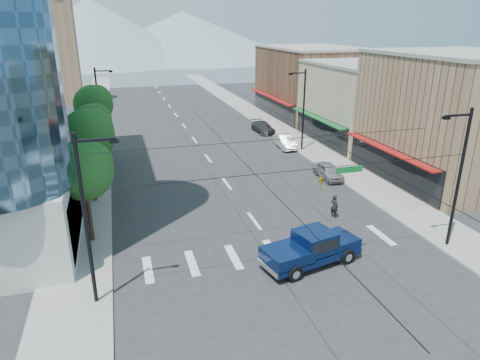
{
  "coord_description": "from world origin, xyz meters",
  "views": [
    {
      "loc": [
        -8.85,
        -20.79,
        13.55
      ],
      "look_at": [
        -0.86,
        6.79,
        3.0
      ],
      "focal_mm": 32.0,
      "sensor_mm": 36.0,
      "label": 1
    }
  ],
  "objects_px": {
    "pickup_truck": "(311,248)",
    "parked_car_mid": "(285,141)",
    "pedestrian": "(334,206)",
    "parked_car_far": "(263,127)",
    "parked_car_near": "(328,171)"
  },
  "relations": [
    {
      "from": "pickup_truck",
      "to": "parked_car_mid",
      "type": "height_order",
      "value": "pickup_truck"
    },
    {
      "from": "pedestrian",
      "to": "pickup_truck",
      "type": "bearing_deg",
      "value": 116.7
    },
    {
      "from": "parked_car_far",
      "to": "pickup_truck",
      "type": "bearing_deg",
      "value": -107.51
    },
    {
      "from": "pickup_truck",
      "to": "parked_car_far",
      "type": "xyz_separation_m",
      "value": [
        8.01,
        31.88,
        -0.39
      ]
    },
    {
      "from": "pickup_truck",
      "to": "parked_car_near",
      "type": "xyz_separation_m",
      "value": [
        8.01,
        13.34,
        -0.38
      ]
    },
    {
      "from": "parked_car_near",
      "to": "parked_car_far",
      "type": "height_order",
      "value": "parked_car_near"
    },
    {
      "from": "parked_car_near",
      "to": "parked_car_mid",
      "type": "xyz_separation_m",
      "value": [
        0.0,
        10.78,
        0.04
      ]
    },
    {
      "from": "pickup_truck",
      "to": "pedestrian",
      "type": "relative_size",
      "value": 3.61
    },
    {
      "from": "parked_car_mid",
      "to": "parked_car_far",
      "type": "distance_m",
      "value": 7.76
    },
    {
      "from": "pedestrian",
      "to": "parked_car_far",
      "type": "xyz_separation_m",
      "value": [
        3.54,
        26.37,
        -0.2
      ]
    },
    {
      "from": "parked_car_near",
      "to": "pedestrian",
      "type": "bearing_deg",
      "value": -112.34
    },
    {
      "from": "pedestrian",
      "to": "parked_car_mid",
      "type": "height_order",
      "value": "pedestrian"
    },
    {
      "from": "pedestrian",
      "to": "parked_car_mid",
      "type": "distance_m",
      "value": 18.94
    },
    {
      "from": "pedestrian",
      "to": "parked_car_near",
      "type": "height_order",
      "value": "pedestrian"
    },
    {
      "from": "pickup_truck",
      "to": "parked_car_mid",
      "type": "xyz_separation_m",
      "value": [
        8.01,
        24.12,
        -0.34
      ]
    }
  ]
}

